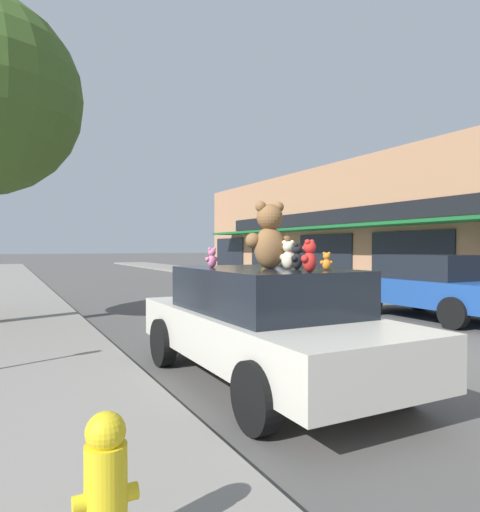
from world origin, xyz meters
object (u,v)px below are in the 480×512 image
(teddy_bear_red, at_px, (309,256))
(teddy_bear_purple, at_px, (270,255))
(plush_art_car, at_px, (264,321))
(fire_hydrant, at_px, (106,487))
(parked_car_far_center, at_px, (434,285))
(teddy_bear_cream, at_px, (288,255))
(teddy_bear_white, at_px, (280,254))
(teddy_bear_giant, at_px, (269,236))
(teddy_bear_orange, at_px, (326,261))
(teddy_bear_pink, at_px, (212,258))
(teddy_bear_yellow, at_px, (265,255))
(teddy_bear_black, at_px, (297,257))

(teddy_bear_red, relative_size, teddy_bear_purple, 1.01)
(plush_art_car, distance_m, fire_hydrant, 3.75)
(parked_car_far_center, bearing_deg, plush_art_car, -157.50)
(teddy_bear_purple, relative_size, teddy_bear_cream, 0.98)
(plush_art_car, bearing_deg, teddy_bear_white, 43.14)
(teddy_bear_giant, xyz_separation_m, parked_car_far_center, (6.44, 2.75, -1.08))
(teddy_bear_giant, bearing_deg, teddy_bear_cream, 133.45)
(teddy_bear_red, xyz_separation_m, teddy_bear_purple, (0.34, 1.39, -0.00))
(teddy_bear_cream, bearing_deg, teddy_bear_purple, -52.09)
(teddy_bear_purple, bearing_deg, fire_hydrant, 39.12)
(teddy_bear_giant, distance_m, fire_hydrant, 3.96)
(fire_hydrant, bearing_deg, teddy_bear_orange, 33.76)
(teddy_bear_purple, bearing_deg, teddy_bear_pink, -19.44)
(plush_art_car, height_order, teddy_bear_white, teddy_bear_white)
(teddy_bear_giant, height_order, teddy_bear_white, teddy_bear_giant)
(fire_hydrant, bearing_deg, parked_car_far_center, 30.94)
(teddy_bear_white, relative_size, teddy_bear_yellow, 1.06)
(teddy_bear_red, relative_size, teddy_bear_white, 1.01)
(plush_art_car, distance_m, teddy_bear_pink, 1.10)
(teddy_bear_red, xyz_separation_m, fire_hydrant, (-2.52, -1.69, -1.15))
(teddy_bear_white, bearing_deg, teddy_bear_giant, 42.01)
(teddy_bear_giant, distance_m, teddy_bear_purple, 0.56)
(parked_car_far_center, height_order, fire_hydrant, parked_car_far_center)
(teddy_bear_black, distance_m, teddy_bear_purple, 0.79)
(teddy_bear_yellow, bearing_deg, plush_art_car, 3.89)
(teddy_bear_yellow, relative_size, parked_car_far_center, 0.08)
(teddy_bear_purple, distance_m, teddy_bear_white, 0.40)
(teddy_bear_cream, bearing_deg, plush_art_car, -9.16)
(teddy_bear_giant, bearing_deg, teddy_bear_yellow, -107.62)
(teddy_bear_white, xyz_separation_m, teddy_bear_yellow, (-0.25, 0.02, -0.01))
(teddy_bear_giant, relative_size, teddy_bear_pink, 3.17)
(plush_art_car, height_order, fire_hydrant, plush_art_car)
(plush_art_car, height_order, teddy_bear_yellow, teddy_bear_yellow)
(parked_car_far_center, bearing_deg, teddy_bear_white, -160.29)
(plush_art_car, bearing_deg, teddy_bear_red, -92.04)
(teddy_bear_purple, height_order, teddy_bear_cream, teddy_bear_cream)
(fire_hydrant, bearing_deg, teddy_bear_giant, 45.72)
(teddy_bear_red, height_order, teddy_bear_yellow, teddy_bear_red)
(teddy_bear_red, bearing_deg, fire_hydrant, 7.78)
(teddy_bear_black, height_order, teddy_bear_yellow, teddy_bear_yellow)
(teddy_bear_black, bearing_deg, parked_car_far_center, 166.57)
(plush_art_car, bearing_deg, teddy_bear_cream, -57.66)
(teddy_bear_orange, relative_size, fire_hydrant, 0.28)
(teddy_bear_white, bearing_deg, teddy_bear_orange, 76.19)
(plush_art_car, relative_size, teddy_bear_cream, 12.39)
(teddy_bear_black, bearing_deg, plush_art_car, -103.24)
(teddy_bear_purple, height_order, teddy_bear_orange, teddy_bear_purple)
(teddy_bear_red, bearing_deg, teddy_bear_pink, -98.89)
(teddy_bear_yellow, relative_size, teddy_bear_cream, 0.93)
(teddy_bear_orange, height_order, fire_hydrant, teddy_bear_orange)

